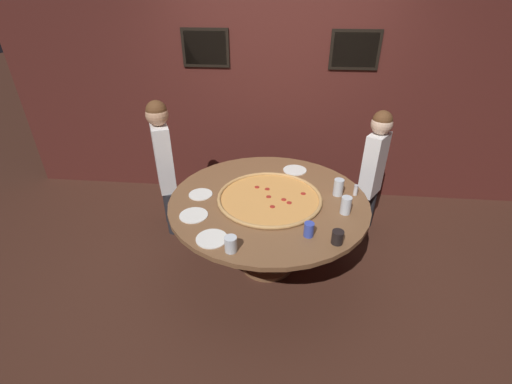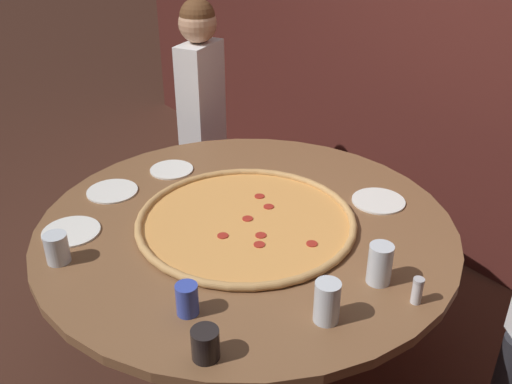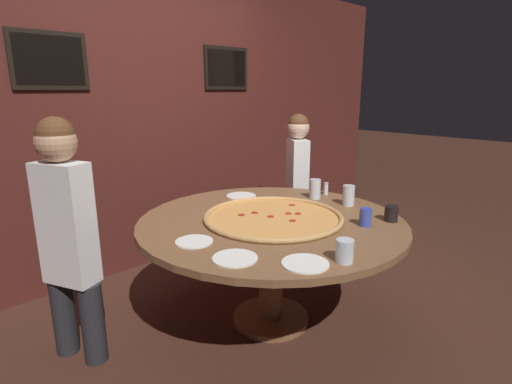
{
  "view_description": "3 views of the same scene",
  "coord_description": "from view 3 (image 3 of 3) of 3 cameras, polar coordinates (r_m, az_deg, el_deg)",
  "views": [
    {
      "loc": [
        0.13,
        -2.51,
        2.3
      ],
      "look_at": [
        -0.1,
        -0.07,
        0.84
      ],
      "focal_mm": 24.0,
      "sensor_mm": 36.0,
      "label": 1
    },
    {
      "loc": [
        1.59,
        -1.21,
        1.99
      ],
      "look_at": [
        0.03,
        0.03,
        0.89
      ],
      "focal_mm": 40.0,
      "sensor_mm": 36.0,
      "label": 2
    },
    {
      "loc": [
        -1.76,
        -1.72,
        1.56
      ],
      "look_at": [
        -0.06,
        0.09,
        0.91
      ],
      "focal_mm": 28.0,
      "sensor_mm": 36.0,
      "label": 3
    }
  ],
  "objects": [
    {
      "name": "ground_plane",
      "position": [
        2.91,
        2.08,
        -17.8
      ],
      "size": [
        24.0,
        24.0,
        0.0
      ],
      "primitive_type": "plane",
      "color": "#422319"
    },
    {
      "name": "back_wall",
      "position": [
        3.64,
        -14.5,
        10.1
      ],
      "size": [
        6.4,
        0.08,
        2.6
      ],
      "color": "#4C1E19",
      "rests_on": "ground_plane"
    },
    {
      "name": "dining_table",
      "position": [
        2.63,
        2.2,
        -6.27
      ],
      "size": [
        1.72,
        1.72,
        0.74
      ],
      "color": "brown",
      "rests_on": "ground_plane"
    },
    {
      "name": "giant_pizza",
      "position": [
        2.59,
        2.47,
        -3.56
      ],
      "size": [
        0.91,
        0.91,
        0.03
      ],
      "color": "#E0994C",
      "rests_on": "dining_table"
    },
    {
      "name": "drink_cup_near_left",
      "position": [
        3.09,
        8.43,
        0.45
      ],
      "size": [
        0.09,
        0.09,
        0.15
      ],
      "primitive_type": "cylinder",
      "color": "silver",
      "rests_on": "dining_table"
    },
    {
      "name": "drink_cup_far_right",
      "position": [
        2.54,
        15.37,
        -3.49
      ],
      "size": [
        0.07,
        0.07,
        0.11
      ],
      "primitive_type": "cylinder",
      "color": "#384CB7",
      "rests_on": "dining_table"
    },
    {
      "name": "drink_cup_by_shaker",
      "position": [
        2.95,
        13.09,
        -0.48
      ],
      "size": [
        0.08,
        0.08,
        0.15
      ],
      "primitive_type": "cylinder",
      "color": "silver",
      "rests_on": "dining_table"
    },
    {
      "name": "drink_cup_near_right",
      "position": [
        2.68,
        18.76,
        -2.93
      ],
      "size": [
        0.09,
        0.09,
        0.1
      ],
      "primitive_type": "cylinder",
      "color": "black",
      "rests_on": "dining_table"
    },
    {
      "name": "drink_cup_beside_pizza",
      "position": [
        2.0,
        12.56,
        -8.21
      ],
      "size": [
        0.09,
        0.09,
        0.11
      ],
      "primitive_type": "cylinder",
      "color": "silver",
      "rests_on": "dining_table"
    },
    {
      "name": "white_plate_left_side",
      "position": [
        2.23,
        -8.83,
        -7.01
      ],
      "size": [
        0.21,
        0.21,
        0.01
      ],
      "primitive_type": "cylinder",
      "color": "white",
      "rests_on": "dining_table"
    },
    {
      "name": "white_plate_far_back",
      "position": [
        3.13,
        -2.13,
        -0.54
      ],
      "size": [
        0.23,
        0.23,
        0.01
      ],
      "primitive_type": "cylinder",
      "color": "white",
      "rests_on": "dining_table"
    },
    {
      "name": "white_plate_beside_cup",
      "position": [
        2.01,
        -3.02,
        -9.41
      ],
      "size": [
        0.23,
        0.23,
        0.01
      ],
      "primitive_type": "cylinder",
      "color": "white",
      "rests_on": "dining_table"
    },
    {
      "name": "white_plate_right_side",
      "position": [
        1.96,
        7.04,
        -10.1
      ],
      "size": [
        0.23,
        0.23,
        0.01
      ],
      "primitive_type": "cylinder",
      "color": "white",
      "rests_on": "dining_table"
    },
    {
      "name": "condiment_shaker",
      "position": [
        3.22,
        9.95,
        0.49
      ],
      "size": [
        0.04,
        0.04,
        0.1
      ],
      "color": "silver",
      "rests_on": "dining_table"
    },
    {
      "name": "diner_side_left",
      "position": [
        2.45,
        -25.4,
        -4.79
      ],
      "size": [
        0.27,
        0.37,
        1.42
      ],
      "rotation": [
        0.0,
        0.0,
        2.01
      ],
      "color": "#232328",
      "rests_on": "ground_plane"
    },
    {
      "name": "diner_side_right",
      "position": [
        3.74,
        5.89,
        2.16
      ],
      "size": [
        0.29,
        0.35,
        1.34
      ],
      "rotation": [
        0.0,
        0.0,
        -2.15
      ],
      "color": "#232328",
      "rests_on": "ground_plane"
    }
  ]
}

